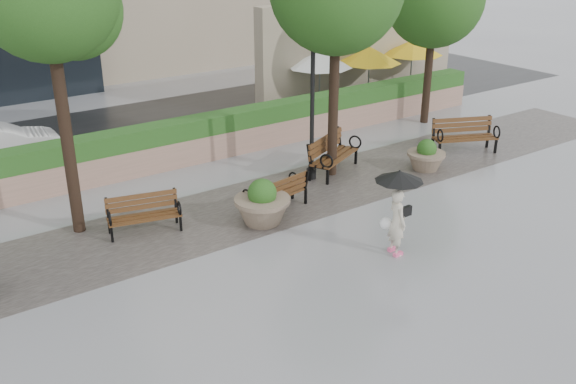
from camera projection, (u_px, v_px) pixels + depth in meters
ground at (333, 249)px, 14.50m from camera, size 100.00×100.00×0.00m
cobble_strip at (261, 204)px, 16.76m from camera, size 28.00×3.20×0.01m
hedge_wall at (189, 141)px, 19.51m from camera, size 24.00×0.80×1.35m
cafe_wall at (361, 49)px, 26.29m from camera, size 10.00×0.60×4.00m
cafe_hedge at (387, 99)px, 24.97m from camera, size 8.00×0.50×0.90m
asphalt_street at (138, 130)px, 22.77m from camera, size 40.00×7.00×0.00m
bench_1 at (145, 222)px, 15.15m from camera, size 1.79×1.05×0.91m
bench_2 at (277, 201)px, 16.29m from camera, size 1.82×0.97×0.93m
bench_3 at (333, 162)px, 18.79m from camera, size 2.15×1.57×1.08m
bench_4 at (464, 143)px, 20.43m from camera, size 2.14×1.54×1.08m
planter_left at (262, 206)px, 15.56m from camera, size 1.37×1.37×1.15m
planter_right at (426, 158)px, 18.96m from camera, size 1.12×1.12×0.94m
lamppost at (312, 115)px, 17.71m from camera, size 0.28×0.28×4.27m
tree_2 at (436, 0)px, 22.09m from camera, size 3.54×3.45×6.17m
patio_umb_white at (320, 59)px, 24.32m from camera, size 2.50×2.50×2.30m
patio_umb_yellow_a at (370, 55)px, 25.07m from camera, size 2.50×2.50×2.30m
patio_umb_yellow_b at (413, 48)px, 26.61m from camera, size 2.50×2.50×2.30m
pedestrian at (398, 204)px, 13.87m from camera, size 1.06×1.06×1.94m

